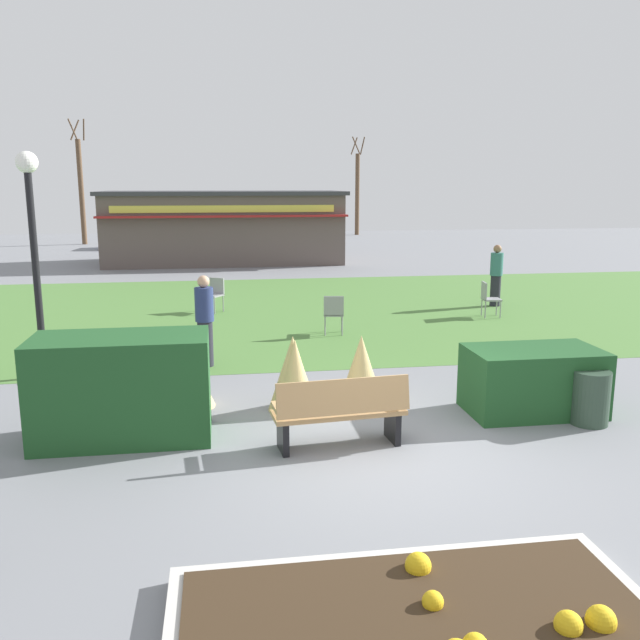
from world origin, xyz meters
TOP-DOWN VIEW (x-y plane):
  - ground_plane at (0.00, 0.00)m, footprint 80.00×80.00m
  - lawn_patch at (0.00, 9.83)m, footprint 36.00×12.00m
  - flower_bed at (-0.54, -3.42)m, footprint 3.74×1.98m
  - park_bench at (-0.48, 0.26)m, footprint 1.74×0.68m
  - hedge_left at (-3.24, 1.02)m, footprint 2.25×1.10m
  - hedge_right at (2.56, 1.17)m, footprint 1.91×1.10m
  - ornamental_grass_behind_left at (0.21, 2.23)m, footprint 0.65×0.65m
  - ornamental_grass_behind_right at (-0.91, 1.83)m, footprint 0.74×0.74m
  - ornamental_grass_behind_center at (-0.89, 1.73)m, footprint 0.65×0.65m
  - ornamental_grass_behind_far at (-2.45, 2.21)m, footprint 0.79×0.79m
  - lamppost_mid at (-5.00, 4.17)m, footprint 0.36×0.36m
  - trash_bin at (3.13, 0.59)m, footprint 0.52×0.52m
  - food_kiosk at (-1.66, 21.52)m, footprint 10.10×4.79m
  - cafe_chair_west at (-2.07, 9.91)m, footprint 0.62×0.62m
  - cafe_chair_east at (4.76, 8.15)m, footprint 0.50×0.50m
  - cafe_chair_center at (0.55, 6.72)m, footprint 0.50×0.50m
  - person_strolling at (5.58, 9.60)m, footprint 0.34×0.34m
  - person_standing at (-2.23, 4.49)m, footprint 0.34×0.34m
  - parked_car_west_slot at (-5.63, 28.47)m, footprint 4.36×2.38m
  - parked_car_center_slot at (-0.50, 28.47)m, footprint 4.32×2.29m
  - tree_left_bg at (7.26, 36.25)m, footprint 0.91×0.96m
  - tree_right_bg at (-9.34, 31.54)m, footprint 0.91×0.96m

SIDE VIEW (x-z plane):
  - ground_plane at x=0.00m, z-range 0.00..0.00m
  - lawn_patch at x=0.00m, z-range 0.00..0.01m
  - flower_bed at x=-0.54m, z-range -0.07..0.25m
  - trash_bin at x=3.13m, z-range 0.00..0.77m
  - ornamental_grass_behind_far at x=-2.45m, z-range 0.00..0.92m
  - hedge_right at x=2.56m, z-range 0.00..0.96m
  - park_bench at x=-0.48m, z-range 0.01..0.96m
  - ornamental_grass_behind_left at x=0.21m, z-range 0.00..1.00m
  - cafe_chair_west at x=-2.07m, z-range 0.08..0.97m
  - cafe_chair_east at x=4.76m, z-range 0.08..0.97m
  - cafe_chair_center at x=0.55m, z-range 0.08..0.97m
  - ornamental_grass_behind_center at x=-0.89m, z-range 0.00..1.10m
  - ornamental_grass_behind_right at x=-0.91m, z-range 0.00..1.12m
  - parked_car_west_slot at x=-5.63m, z-range 0.04..1.24m
  - parked_car_center_slot at x=-0.50m, z-range 0.04..1.24m
  - hedge_left at x=-3.24m, z-range 0.00..1.39m
  - person_strolling at x=5.58m, z-range 0.02..1.71m
  - person_standing at x=-2.23m, z-range 0.02..1.71m
  - food_kiosk at x=-1.66m, z-range 0.01..3.03m
  - lamppost_mid at x=-5.00m, z-range 0.52..4.35m
  - tree_left_bg at x=7.26m, z-range -0.36..5.97m
  - tree_right_bg at x=-9.34m, z-range -0.37..6.42m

